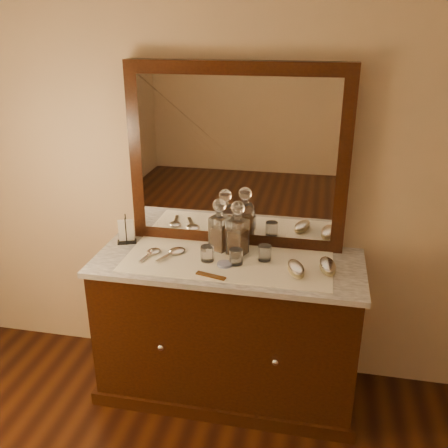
# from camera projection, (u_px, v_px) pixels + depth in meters

# --- Properties ---
(dresser_cabinet) EXTENTS (1.40, 0.55, 0.82)m
(dresser_cabinet) POSITION_uv_depth(u_px,v_px,m) (228.00, 330.00, 2.79)
(dresser_cabinet) COLOR black
(dresser_cabinet) RESTS_ON floor
(dresser_plinth) EXTENTS (1.46, 0.59, 0.08)m
(dresser_plinth) POSITION_uv_depth(u_px,v_px,m) (227.00, 382.00, 2.93)
(dresser_plinth) COLOR black
(dresser_plinth) RESTS_ON floor
(knob_left) EXTENTS (0.04, 0.04, 0.04)m
(knob_left) POSITION_uv_depth(u_px,v_px,m) (161.00, 347.00, 2.57)
(knob_left) COLOR silver
(knob_left) RESTS_ON dresser_cabinet
(knob_right) EXTENTS (0.04, 0.04, 0.04)m
(knob_right) POSITION_uv_depth(u_px,v_px,m) (275.00, 362.00, 2.46)
(knob_right) COLOR silver
(knob_right) RESTS_ON dresser_cabinet
(marble_top) EXTENTS (1.44, 0.59, 0.03)m
(marble_top) POSITION_uv_depth(u_px,v_px,m) (228.00, 263.00, 2.63)
(marble_top) COLOR white
(marble_top) RESTS_ON dresser_cabinet
(mirror_frame) EXTENTS (1.20, 0.08, 1.00)m
(mirror_frame) POSITION_uv_depth(u_px,v_px,m) (237.00, 157.00, 2.66)
(mirror_frame) COLOR black
(mirror_frame) RESTS_ON marble_top
(mirror_glass) EXTENTS (1.06, 0.01, 0.86)m
(mirror_glass) POSITION_uv_depth(u_px,v_px,m) (236.00, 159.00, 2.63)
(mirror_glass) COLOR white
(mirror_glass) RESTS_ON marble_top
(lace_runner) EXTENTS (1.10, 0.45, 0.00)m
(lace_runner) POSITION_uv_depth(u_px,v_px,m) (227.00, 262.00, 2.61)
(lace_runner) COLOR white
(lace_runner) RESTS_ON marble_top
(pin_dish) EXTENTS (0.10, 0.10, 0.01)m
(pin_dish) POSITION_uv_depth(u_px,v_px,m) (225.00, 264.00, 2.56)
(pin_dish) COLOR white
(pin_dish) RESTS_ON lace_runner
(comb) EXTENTS (0.16, 0.07, 0.01)m
(comb) POSITION_uv_depth(u_px,v_px,m) (211.00, 276.00, 2.45)
(comb) COLOR brown
(comb) RESTS_ON lace_runner
(napkin_rack) EXTENTS (0.12, 0.10, 0.16)m
(napkin_rack) POSITION_uv_depth(u_px,v_px,m) (126.00, 232.00, 2.82)
(napkin_rack) COLOR black
(napkin_rack) RESTS_ON marble_top
(decanter_left) EXTENTS (0.12, 0.12, 0.30)m
(decanter_left) POSITION_uv_depth(u_px,v_px,m) (220.00, 230.00, 2.71)
(decanter_left) COLOR brown
(decanter_left) RESTS_ON lace_runner
(decanter_right) EXTENTS (0.12, 0.12, 0.30)m
(decanter_right) POSITION_uv_depth(u_px,v_px,m) (238.00, 234.00, 2.65)
(decanter_right) COLOR brown
(decanter_right) RESTS_ON lace_runner
(brush_near) EXTENTS (0.12, 0.19, 0.05)m
(brush_near) POSITION_uv_depth(u_px,v_px,m) (296.00, 269.00, 2.48)
(brush_near) COLOR tan
(brush_near) RESTS_ON lace_runner
(brush_far) EXTENTS (0.10, 0.18, 0.05)m
(brush_far) POSITION_uv_depth(u_px,v_px,m) (328.00, 266.00, 2.50)
(brush_far) COLOR tan
(brush_far) RESTS_ON lace_runner
(hand_mirror_outer) EXTENTS (0.09, 0.19, 0.02)m
(hand_mirror_outer) POSITION_uv_depth(u_px,v_px,m) (152.00, 253.00, 2.69)
(hand_mirror_outer) COLOR silver
(hand_mirror_outer) RESTS_ON lace_runner
(hand_mirror_inner) EXTENTS (0.13, 0.22, 0.02)m
(hand_mirror_inner) POSITION_uv_depth(u_px,v_px,m) (175.00, 252.00, 2.69)
(hand_mirror_inner) COLOR silver
(hand_mirror_inner) RESTS_ON lace_runner
(tumblers) EXTENTS (0.37, 0.15, 0.08)m
(tumblers) POSITION_uv_depth(u_px,v_px,m) (236.00, 254.00, 2.59)
(tumblers) COLOR white
(tumblers) RESTS_ON lace_runner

